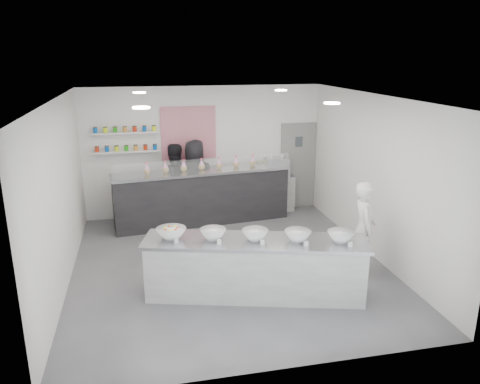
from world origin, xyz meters
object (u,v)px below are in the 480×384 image
prep_counter (255,268)px  espresso_ledge (270,194)px  staff_right (195,180)px  woman_prep (364,229)px  staff_left (174,183)px  back_bar (202,197)px  espresso_machine (276,167)px

prep_counter → espresso_ledge: (1.35, 3.93, -0.04)m
staff_right → espresso_ledge: bearing=-163.6°
woman_prep → staff_right: staff_right is taller
prep_counter → staff_right: 3.81m
staff_left → back_bar: bearing=149.2°
espresso_ledge → espresso_machine: 0.67m
prep_counter → back_bar: size_ratio=0.88×
prep_counter → woman_prep: (2.00, 0.37, 0.35)m
espresso_machine → staff_left: bearing=-175.8°
back_bar → woman_prep: woman_prep is taller
espresso_machine → staff_right: staff_right is taller
espresso_ledge → woman_prep: woman_prep is taller
espresso_ledge → espresso_machine: size_ratio=2.07×
espresso_machine → prep_counter: bearing=-110.9°
back_bar → espresso_machine: espresso_machine is taller
woman_prep → staff_left: staff_left is taller
back_bar → woman_prep: (2.35, -3.13, 0.21)m
prep_counter → staff_left: (-0.95, 3.75, 0.42)m
espresso_machine → staff_right: size_ratio=0.30×
prep_counter → staff_left: 3.89m
back_bar → espresso_machine: size_ratio=6.96×
espresso_machine → espresso_ledge: bearing=180.0°
staff_left → woman_prep: bearing=123.3°
staff_left → espresso_machine: bearing=176.4°
espresso_ledge → staff_left: (-2.30, -0.18, 0.46)m
espresso_machine → woman_prep: 3.61m
espresso_ledge → staff_right: staff_right is taller
staff_left → prep_counter: bearing=96.4°
prep_counter → back_bar: (-0.35, 3.50, 0.14)m
woman_prep → staff_left: 4.49m
prep_counter → staff_left: staff_left is taller
espresso_machine → staff_left: (-2.45, -0.18, -0.19)m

